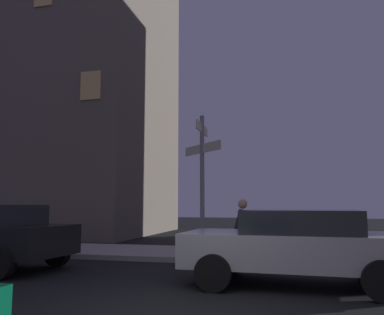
{
  "coord_description": "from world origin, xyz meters",
  "views": [
    {
      "loc": [
        1.49,
        -5.04,
        1.49
      ],
      "look_at": [
        -1.03,
        5.18,
        2.75
      ],
      "focal_mm": 36.68,
      "sensor_mm": 36.0,
      "label": 1
    }
  ],
  "objects": [
    {
      "name": "sidewalk_kerb",
      "position": [
        0.0,
        6.22,
        0.07
      ],
      "size": [
        40.0,
        2.78,
        0.14
      ],
      "primitive_type": "cube",
      "color": "#9E9991",
      "rests_on": "ground_plane"
    },
    {
      "name": "car_far_oncoming",
      "position": [
        1.58,
        2.61,
        0.76
      ],
      "size": [
        4.2,
        2.13,
        1.38
      ],
      "color": "#B7B7BC",
      "rests_on": "ground_plane"
    },
    {
      "name": "signpost",
      "position": [
        -0.74,
        5.16,
        2.36
      ],
      "size": [
        1.24,
        1.33,
        3.74
      ],
      "color": "gray",
      "rests_on": "sidewalk_kerb"
    },
    {
      "name": "building_left_block",
      "position": [
        -11.17,
        13.66,
        10.22
      ],
      "size": [
        12.14,
        9.0,
        20.44
      ],
      "color": "#6B6056",
      "rests_on": "ground_plane"
    },
    {
      "name": "cyclist",
      "position": [
        0.48,
        4.2,
        0.75
      ],
      "size": [
        1.81,
        0.38,
        1.61
      ],
      "color": "black",
      "rests_on": "ground_plane"
    }
  ]
}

